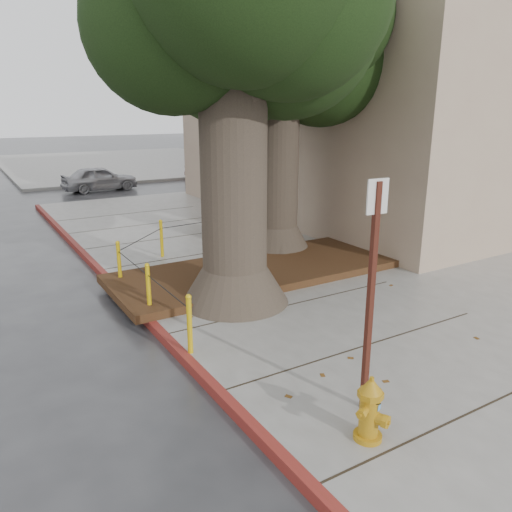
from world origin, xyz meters
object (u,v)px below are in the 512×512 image
(fire_hydrant, at_px, (370,409))
(car_silver, at_px, (100,179))
(car_red, at_px, (216,169))
(signpost, at_px, (371,285))

(fire_hydrant, distance_m, car_silver, 20.45)
(car_silver, distance_m, car_red, 6.63)
(signpost, bearing_deg, car_silver, 88.96)
(car_red, bearing_deg, signpost, 149.92)
(car_silver, bearing_deg, signpost, 171.61)
(signpost, relative_size, car_silver, 0.83)
(fire_hydrant, bearing_deg, car_silver, 62.51)
(car_silver, height_order, car_red, car_silver)
(fire_hydrant, bearing_deg, car_red, 46.30)
(car_silver, relative_size, car_red, 1.01)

